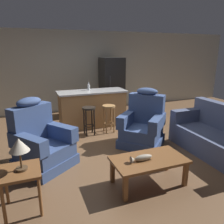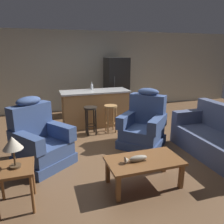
{
  "view_description": "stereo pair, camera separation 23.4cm",
  "coord_description": "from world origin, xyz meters",
  "views": [
    {
      "loc": [
        -1.54,
        -4.12,
        1.96
      ],
      "look_at": [
        0.01,
        -0.1,
        0.75
      ],
      "focal_mm": 35.0,
      "sensor_mm": 36.0,
      "label": 1
    },
    {
      "loc": [
        -1.32,
        -4.2,
        1.96
      ],
      "look_at": [
        0.01,
        -0.1,
        0.75
      ],
      "focal_mm": 35.0,
      "sensor_mm": 36.0,
      "label": 2
    }
  ],
  "objects": [
    {
      "name": "ground_plane",
      "position": [
        0.0,
        0.0,
        0.0
      ],
      "size": [
        12.0,
        12.0,
        0.0
      ],
      "color": "brown"
    },
    {
      "name": "back_wall",
      "position": [
        0.0,
        3.12,
        1.3
      ],
      "size": [
        12.0,
        0.05,
        2.6
      ],
      "color": "#B2B2A3",
      "rests_on": "ground_plane"
    },
    {
      "name": "coffee_table",
      "position": [
        0.02,
        -1.59,
        0.36
      ],
      "size": [
        1.1,
        0.6,
        0.42
      ],
      "color": "brown",
      "rests_on": "ground_plane"
    },
    {
      "name": "fish_figurine",
      "position": [
        -0.12,
        -1.61,
        0.46
      ],
      "size": [
        0.34,
        0.1,
        0.1
      ],
      "color": "#4C3823",
      "rests_on": "coffee_table"
    },
    {
      "name": "couch",
      "position": [
        1.82,
        -1.19,
        0.34
      ],
      "size": [
        0.86,
        1.91,
        0.94
      ],
      "rotation": [
        0.0,
        0.0,
        3.13
      ],
      "color": "#4C5675",
      "rests_on": "ground_plane"
    },
    {
      "name": "recliner_near_lamp",
      "position": [
        -1.43,
        -0.41,
        0.42
      ],
      "size": [
        1.17,
        1.17,
        1.2
      ],
      "rotation": [
        0.0,
        0.0,
        -0.95
      ],
      "color": "#384C7A",
      "rests_on": "ground_plane"
    },
    {
      "name": "recliner_near_island",
      "position": [
        0.67,
        -0.22,
        0.42
      ],
      "size": [
        1.19,
        1.19,
        1.2
      ],
      "rotation": [
        0.0,
        0.0,
        3.91
      ],
      "color": "#384C7A",
      "rests_on": "ground_plane"
    },
    {
      "name": "end_table",
      "position": [
        -1.74,
        -1.52,
        0.46
      ],
      "size": [
        0.48,
        0.48,
        0.56
      ],
      "color": "brown",
      "rests_on": "ground_plane"
    },
    {
      "name": "table_lamp",
      "position": [
        -1.72,
        -1.52,
        0.87
      ],
      "size": [
        0.24,
        0.24,
        0.41
      ],
      "color": "#4C3823",
      "rests_on": "end_table"
    },
    {
      "name": "kitchen_island",
      "position": [
        0.0,
        1.35,
        0.48
      ],
      "size": [
        1.8,
        0.7,
        0.95
      ],
      "color": "#9E7042",
      "rests_on": "ground_plane"
    },
    {
      "name": "bar_stool_left",
      "position": [
        -0.27,
        0.72,
        0.47
      ],
      "size": [
        0.32,
        0.32,
        0.68
      ],
      "color": "black",
      "rests_on": "ground_plane"
    },
    {
      "name": "bar_stool_right",
      "position": [
        0.24,
        0.72,
        0.47
      ],
      "size": [
        0.32,
        0.32,
        0.68
      ],
      "color": "#A87A47",
      "rests_on": "ground_plane"
    },
    {
      "name": "refrigerator",
      "position": [
        1.02,
        2.55,
        0.88
      ],
      "size": [
        0.7,
        0.69,
        1.76
      ],
      "color": "black",
      "rests_on": "ground_plane"
    },
    {
      "name": "bottle_tall_green",
      "position": [
        -0.04,
        1.51,
        1.03
      ],
      "size": [
        0.07,
        0.07,
        0.21
      ],
      "color": "silver",
      "rests_on": "kitchen_island"
    }
  ]
}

